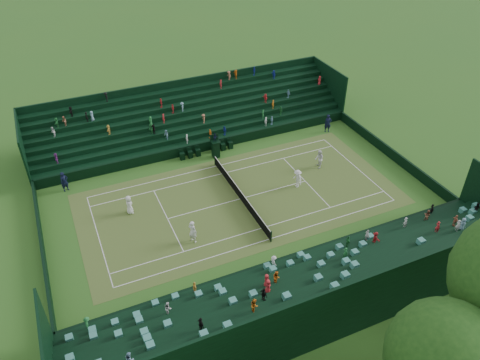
{
  "coord_description": "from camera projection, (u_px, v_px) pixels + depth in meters",
  "views": [
    {
      "loc": [
        28.69,
        -12.77,
        24.5
      ],
      "look_at": [
        0.0,
        0.0,
        2.0
      ],
      "focal_mm": 35.0,
      "sensor_mm": 36.0,
      "label": 1
    }
  ],
  "objects": [
    {
      "name": "ground",
      "position": [
        240.0,
        199.0,
        39.79
      ],
      "size": [
        160.0,
        160.0,
        0.0
      ],
      "primitive_type": "plane",
      "color": "#396C22",
      "rests_on": "ground"
    },
    {
      "name": "court_surface",
      "position": [
        240.0,
        199.0,
        39.79
      ],
      "size": [
        12.97,
        26.77,
        0.01
      ],
      "primitive_type": "cube",
      "color": "#316822",
      "rests_on": "ground"
    },
    {
      "name": "perimeter_wall_north",
      "position": [
        391.0,
        153.0,
        44.75
      ],
      "size": [
        17.17,
        0.2,
        1.0
      ],
      "primitive_type": "cube",
      "color": "black",
      "rests_on": "ground"
    },
    {
      "name": "perimeter_wall_south",
      "position": [
        42.0,
        248.0,
        34.25
      ],
      "size": [
        17.17,
        0.2,
        1.0
      ],
      "primitive_type": "cube",
      "color": "black",
      "rests_on": "ground"
    },
    {
      "name": "perimeter_wall_east",
      "position": [
        288.0,
        261.0,
        33.2
      ],
      "size": [
        0.2,
        31.77,
        1.0
      ],
      "primitive_type": "cube",
      "color": "black",
      "rests_on": "ground"
    },
    {
      "name": "perimeter_wall_west",
      "position": [
        205.0,
        146.0,
        45.8
      ],
      "size": [
        0.2,
        31.77,
        1.0
      ],
      "primitive_type": "cube",
      "color": "black",
      "rests_on": "ground"
    },
    {
      "name": "north_grandstand",
      "position": [
        321.0,
        292.0,
        29.49
      ],
      "size": [
        6.6,
        32.0,
        4.9
      ],
      "color": "black",
      "rests_on": "ground"
    },
    {
      "name": "south_grandstand",
      "position": [
        190.0,
        118.0,
        48.3
      ],
      "size": [
        6.6,
        32.0,
        4.9
      ],
      "color": "black",
      "rests_on": "ground"
    },
    {
      "name": "tennis_net",
      "position": [
        240.0,
        194.0,
        39.49
      ],
      "size": [
        11.67,
        0.1,
        1.06
      ],
      "color": "black",
      "rests_on": "ground"
    },
    {
      "name": "umpire_chair",
      "position": [
        216.0,
        147.0,
        44.59
      ],
      "size": [
        0.82,
        0.82,
        2.58
      ],
      "color": "black",
      "rests_on": "ground"
    },
    {
      "name": "courtside_chairs",
      "position": [
        207.0,
        150.0,
        45.46
      ],
      "size": [
        0.47,
        5.45,
        1.03
      ],
      "color": "black",
      "rests_on": "ground"
    },
    {
      "name": "player_near_west",
      "position": [
        129.0,
        205.0,
        37.82
      ],
      "size": [
        0.86,
        0.6,
        1.69
      ],
      "primitive_type": "imported",
      "rotation": [
        0.0,
        0.0,
        3.22
      ],
      "color": "white",
      "rests_on": "ground"
    },
    {
      "name": "player_near_east",
      "position": [
        193.0,
        231.0,
        34.99
      ],
      "size": [
        0.86,
        0.78,
        1.97
      ],
      "primitive_type": "imported",
      "rotation": [
        0.0,
        0.0,
        3.7
      ],
      "color": "white",
      "rests_on": "ground"
    },
    {
      "name": "player_far_west",
      "position": [
        319.0,
        159.0,
        43.18
      ],
      "size": [
        1.05,
        0.93,
        1.81
      ],
      "primitive_type": "imported",
      "rotation": [
        0.0,
        0.0,
        -0.32
      ],
      "color": "silver",
      "rests_on": "ground"
    },
    {
      "name": "player_far_east",
      "position": [
        297.0,
        179.0,
        40.74
      ],
      "size": [
        1.19,
        0.78,
        1.73
      ],
      "primitive_type": "imported",
      "rotation": [
        0.0,
        0.0,
        0.12
      ],
      "color": "white",
      "rests_on": "ground"
    },
    {
      "name": "line_judge_north",
      "position": [
        328.0,
        123.0,
        48.63
      ],
      "size": [
        0.67,
        0.82,
        1.94
      ],
      "primitive_type": "imported",
      "rotation": [
        0.0,
        0.0,
        1.25
      ],
      "color": "black",
      "rests_on": "ground"
    },
    {
      "name": "line_judge_south",
      "position": [
        64.0,
        182.0,
        40.27
      ],
      "size": [
        0.66,
        0.79,
        1.86
      ],
      "primitive_type": "imported",
      "rotation": [
        0.0,
        0.0,
        1.94
      ],
      "color": "black",
      "rests_on": "ground"
    }
  ]
}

